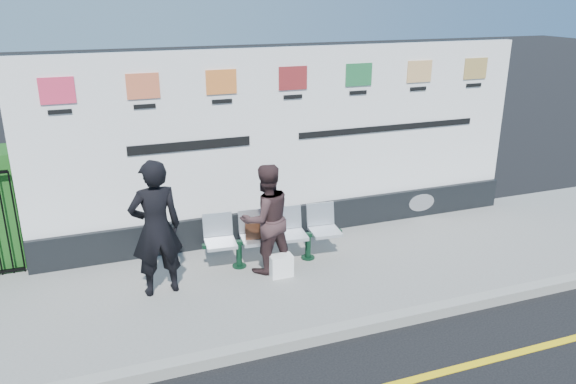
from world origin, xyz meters
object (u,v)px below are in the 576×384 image
object	(u,v)px
billboard	(291,157)
bench	(274,249)
woman_right	(266,219)
woman_left	(156,228)

from	to	relation	value
billboard	bench	xyz separation A→B (m)	(-0.61, -0.95, -1.09)
bench	woman_right	world-z (taller)	woman_right
woman_left	woman_right	world-z (taller)	woman_left
billboard	woman_right	world-z (taller)	billboard
billboard	woman_left	distance (m)	2.65
bench	woman_left	world-z (taller)	woman_left
billboard	woman_left	bearing A→B (deg)	-151.65
bench	billboard	bearing A→B (deg)	61.97
woman_right	woman_left	bearing A→B (deg)	-4.59
bench	woman_left	size ratio (longest dim) A/B	1.09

